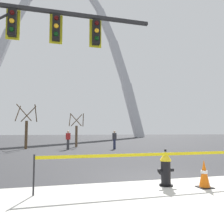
% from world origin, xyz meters
% --- Properties ---
extents(ground_plane, '(240.00, 240.00, 0.00)m').
position_xyz_m(ground_plane, '(0.00, 0.00, 0.00)').
color(ground_plane, '#333335').
extents(fire_hydrant, '(0.46, 0.48, 0.99)m').
position_xyz_m(fire_hydrant, '(-0.03, -0.73, 0.47)').
color(fire_hydrant, black).
rests_on(fire_hydrant, ground).
extents(caution_tape_barrier, '(6.96, 0.14, 0.95)m').
position_xyz_m(caution_tape_barrier, '(0.01, -0.79, 0.68)').
color(caution_tape_barrier, '#232326').
rests_on(caution_tape_barrier, ground).
extents(traffic_cone_by_hydrant, '(0.36, 0.36, 0.73)m').
position_xyz_m(traffic_cone_by_hydrant, '(0.85, -1.19, 0.36)').
color(traffic_cone_by_hydrant, black).
rests_on(traffic_cone_by_hydrant, ground).
extents(monument_arch, '(43.96, 2.19, 44.39)m').
position_xyz_m(monument_arch, '(0.00, 53.50, 19.40)').
color(monument_arch, '#B2B5BC').
rests_on(monument_arch, ground).
extents(tree_left_mid, '(1.78, 1.79, 3.84)m').
position_xyz_m(tree_left_mid, '(-5.08, 14.93, 1.71)').
color(tree_left_mid, brown).
rests_on(tree_left_mid, ground).
extents(tree_center_left, '(1.53, 1.54, 3.28)m').
position_xyz_m(tree_center_left, '(-0.57, 16.46, 1.46)').
color(tree_center_left, brown).
rests_on(tree_center_left, ground).
extents(pedestrian_walking_left, '(0.39, 0.36, 1.59)m').
position_xyz_m(pedestrian_walking_left, '(2.33, 12.92, 0.82)').
color(pedestrian_walking_left, '#232847').
rests_on(pedestrian_walking_left, ground).
extents(pedestrian_standing_center, '(0.39, 0.34, 1.59)m').
position_xyz_m(pedestrian_standing_center, '(-1.61, 13.18, 0.82)').
color(pedestrian_standing_center, '#38383D').
rests_on(pedestrian_standing_center, ground).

